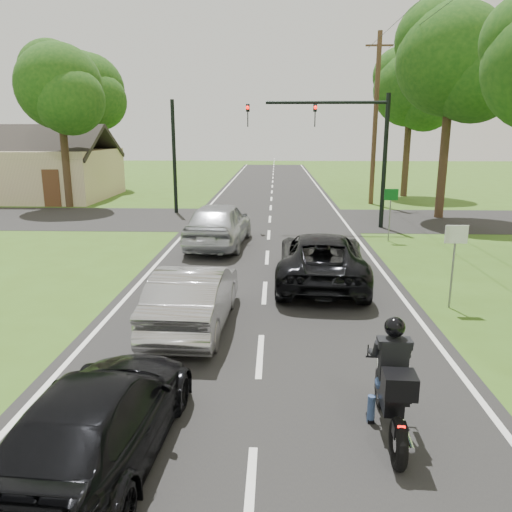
{
  "coord_description": "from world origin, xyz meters",
  "views": [
    {
      "loc": [
        0.28,
        -9.13,
        4.32
      ],
      "look_at": [
        -0.2,
        3.0,
        1.3
      ],
      "focal_mm": 35.0,
      "sensor_mm": 36.0,
      "label": 1
    }
  ],
  "objects_px": {
    "silver_sedan": "(194,297)",
    "utility_pole_far": "(375,119)",
    "silver_suv": "(219,224)",
    "traffic_signal": "(344,136)",
    "dark_car_behind": "(100,418)",
    "dark_suv": "(322,258)",
    "motorcycle_rider": "(392,391)",
    "sign_green": "(391,202)",
    "sign_white": "(455,246)"
  },
  "relations": [
    {
      "from": "motorcycle_rider",
      "to": "dark_car_behind",
      "type": "xyz_separation_m",
      "value": [
        -3.99,
        -0.68,
        -0.1
      ]
    },
    {
      "from": "dark_suv",
      "to": "sign_white",
      "type": "relative_size",
      "value": 2.51
    },
    {
      "from": "silver_suv",
      "to": "motorcycle_rider",
      "type": "bearing_deg",
      "value": 111.68
    },
    {
      "from": "dark_suv",
      "to": "sign_white",
      "type": "bearing_deg",
      "value": 149.61
    },
    {
      "from": "motorcycle_rider",
      "to": "silver_suv",
      "type": "xyz_separation_m",
      "value": [
        -3.87,
        12.39,
        0.16
      ]
    },
    {
      "from": "traffic_signal",
      "to": "sign_green",
      "type": "xyz_separation_m",
      "value": [
        1.56,
        -3.02,
        -2.54
      ]
    },
    {
      "from": "utility_pole_far",
      "to": "traffic_signal",
      "type": "bearing_deg",
      "value": -109.68
    },
    {
      "from": "silver_sedan",
      "to": "traffic_signal",
      "type": "relative_size",
      "value": 0.68
    },
    {
      "from": "motorcycle_rider",
      "to": "utility_pole_far",
      "type": "bearing_deg",
      "value": 83.11
    },
    {
      "from": "sign_green",
      "to": "dark_car_behind",
      "type": "bearing_deg",
      "value": -115.87
    },
    {
      "from": "silver_suv",
      "to": "dark_suv",
      "type": "bearing_deg",
      "value": 131.23
    },
    {
      "from": "dark_suv",
      "to": "utility_pole_far",
      "type": "distance_m",
      "value": 18.09
    },
    {
      "from": "silver_sedan",
      "to": "sign_white",
      "type": "relative_size",
      "value": 2.03
    },
    {
      "from": "traffic_signal",
      "to": "utility_pole_far",
      "type": "relative_size",
      "value": 0.64
    },
    {
      "from": "dark_suv",
      "to": "sign_white",
      "type": "xyz_separation_m",
      "value": [
        3.06,
        -2.06,
        0.84
      ]
    },
    {
      "from": "dark_suv",
      "to": "motorcycle_rider",
      "type": "bearing_deg",
      "value": 96.01
    },
    {
      "from": "motorcycle_rider",
      "to": "sign_green",
      "type": "distance_m",
      "value": 13.95
    },
    {
      "from": "motorcycle_rider",
      "to": "dark_car_behind",
      "type": "relative_size",
      "value": 0.5
    },
    {
      "from": "silver_suv",
      "to": "sign_white",
      "type": "relative_size",
      "value": 2.41
    },
    {
      "from": "motorcycle_rider",
      "to": "silver_sedan",
      "type": "bearing_deg",
      "value": 133.41
    },
    {
      "from": "motorcycle_rider",
      "to": "traffic_signal",
      "type": "distance_m",
      "value": 17.03
    },
    {
      "from": "motorcycle_rider",
      "to": "traffic_signal",
      "type": "relative_size",
      "value": 0.34
    },
    {
      "from": "sign_white",
      "to": "sign_green",
      "type": "height_order",
      "value": "same"
    },
    {
      "from": "dark_suv",
      "to": "traffic_signal",
      "type": "bearing_deg",
      "value": -97.17
    },
    {
      "from": "silver_sedan",
      "to": "sign_white",
      "type": "bearing_deg",
      "value": -164.24
    },
    {
      "from": "utility_pole_far",
      "to": "sign_green",
      "type": "xyz_separation_m",
      "value": [
        -1.3,
        -11.02,
        -3.49
      ]
    },
    {
      "from": "sign_white",
      "to": "utility_pole_far",
      "type": "bearing_deg",
      "value": 85.49
    },
    {
      "from": "silver_sedan",
      "to": "traffic_signal",
      "type": "bearing_deg",
      "value": -109.09
    },
    {
      "from": "dark_car_behind",
      "to": "sign_green",
      "type": "relative_size",
      "value": 2.0
    },
    {
      "from": "traffic_signal",
      "to": "sign_white",
      "type": "distance_m",
      "value": 11.39
    },
    {
      "from": "dark_suv",
      "to": "dark_car_behind",
      "type": "distance_m",
      "value": 9.12
    },
    {
      "from": "dark_car_behind",
      "to": "utility_pole_far",
      "type": "bearing_deg",
      "value": -104.29
    },
    {
      "from": "dark_car_behind",
      "to": "traffic_signal",
      "type": "bearing_deg",
      "value": -103.51
    },
    {
      "from": "silver_sedan",
      "to": "sign_green",
      "type": "bearing_deg",
      "value": -121.93
    },
    {
      "from": "motorcycle_rider",
      "to": "dark_suv",
      "type": "distance_m",
      "value": 7.68
    },
    {
      "from": "dark_suv",
      "to": "silver_suv",
      "type": "relative_size",
      "value": 1.04
    },
    {
      "from": "silver_suv",
      "to": "traffic_signal",
      "type": "height_order",
      "value": "traffic_signal"
    },
    {
      "from": "silver_sedan",
      "to": "sign_green",
      "type": "relative_size",
      "value": 2.03
    },
    {
      "from": "silver_sedan",
      "to": "silver_suv",
      "type": "xyz_separation_m",
      "value": [
        -0.36,
        8.29,
        0.16
      ]
    },
    {
      "from": "silver_suv",
      "to": "sign_white",
      "type": "xyz_separation_m",
      "value": [
        6.6,
        -6.78,
        0.71
      ]
    },
    {
      "from": "traffic_signal",
      "to": "sign_green",
      "type": "height_order",
      "value": "traffic_signal"
    },
    {
      "from": "silver_suv",
      "to": "traffic_signal",
      "type": "xyz_separation_m",
      "value": [
        5.24,
        4.23,
        3.25
      ]
    },
    {
      "from": "silver_sedan",
      "to": "utility_pole_far",
      "type": "distance_m",
      "value": 22.37
    },
    {
      "from": "utility_pole_far",
      "to": "dark_car_behind",
      "type": "bearing_deg",
      "value": -108.01
    },
    {
      "from": "dark_suv",
      "to": "silver_sedan",
      "type": "bearing_deg",
      "value": 51.85
    },
    {
      "from": "silver_sedan",
      "to": "dark_suv",
      "type": "bearing_deg",
      "value": -129.52
    },
    {
      "from": "silver_sedan",
      "to": "silver_suv",
      "type": "distance_m",
      "value": 8.3
    },
    {
      "from": "silver_sedan",
      "to": "dark_car_behind",
      "type": "relative_size",
      "value": 1.01
    },
    {
      "from": "traffic_signal",
      "to": "utility_pole_far",
      "type": "xyz_separation_m",
      "value": [
        2.86,
        8.0,
        0.95
      ]
    },
    {
      "from": "silver_suv",
      "to": "utility_pole_far",
      "type": "distance_m",
      "value": 15.27
    }
  ]
}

